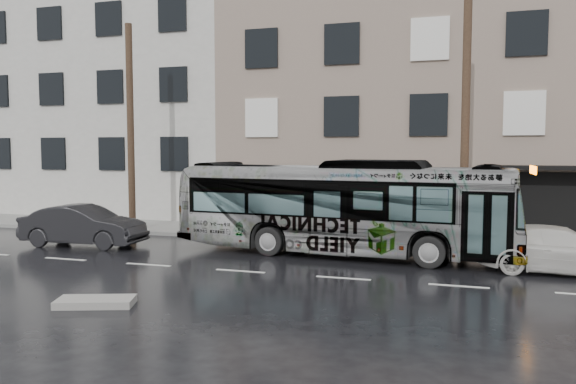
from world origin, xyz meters
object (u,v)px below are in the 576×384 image
at_px(utility_pole_rear, 131,128).
at_px(sign_post, 495,215).
at_px(bus, 343,207).
at_px(white_sedan, 559,250).
at_px(utility_pole_front, 465,124).
at_px(dark_sedan, 83,226).

xyz_separation_m(utility_pole_rear, sign_post, (15.10, 0.00, -3.30)).
distance_m(bus, white_sedan, 6.98).
height_order(utility_pole_front, bus, utility_pole_front).
relative_size(bus, dark_sedan, 2.52).
distance_m(sign_post, white_sedan, 3.63).
bearing_deg(utility_pole_rear, utility_pole_front, 0.00).
distance_m(utility_pole_front, white_sedan, 5.76).
xyz_separation_m(sign_post, white_sedan, (1.69, -3.14, -0.65)).
relative_size(utility_pole_rear, dark_sedan, 1.89).
distance_m(utility_pole_rear, white_sedan, 17.53).
height_order(utility_pole_front, utility_pole_rear, same).
height_order(sign_post, bus, bus).
bearing_deg(bus, sign_post, -62.25).
bearing_deg(bus, dark_sedan, 101.99).
relative_size(bus, white_sedan, 2.48).
relative_size(sign_post, dark_sedan, 0.50).
relative_size(utility_pole_front, white_sedan, 1.86).
bearing_deg(sign_post, bus, -157.29).
relative_size(utility_pole_rear, sign_post, 3.75).
relative_size(utility_pole_front, dark_sedan, 1.89).
height_order(white_sedan, dark_sedan, dark_sedan).
bearing_deg(sign_post, utility_pole_rear, 180.00).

